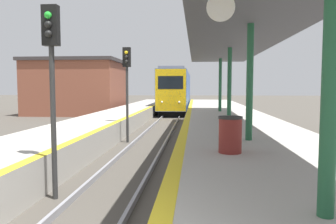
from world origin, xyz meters
The scene contains 6 objects.
train centered at (0.00, 33.37, 2.23)m, with size 2.63×18.31×4.39m.
signal_near centered at (-1.19, 4.39, 3.10)m, with size 0.36×0.31×4.43m.
signal_mid centered at (-1.11, 12.23, 3.10)m, with size 0.36×0.31×4.43m.
station_canopy centered at (3.72, 10.41, 4.56)m, with size 3.90×24.11×3.75m.
trash_bin centered at (2.94, 5.36, 1.43)m, with size 0.60×0.60×0.91m.
station_building centered at (-9.34, 27.85, 2.63)m, with size 8.64×6.83×5.22m.
Camera 1 is at (2.07, -2.82, 2.61)m, focal length 35.00 mm.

